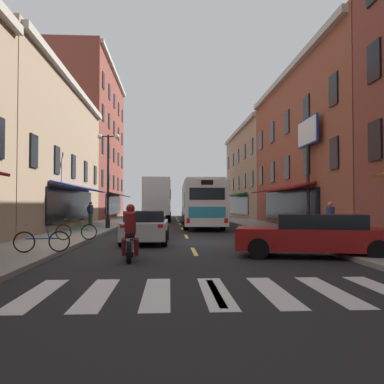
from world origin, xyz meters
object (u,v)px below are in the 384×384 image
Objects in this scene: sedan_mid at (160,212)px; motorcycle_rider at (130,236)px; pedestrian_near at (90,213)px; sedan_far at (315,235)px; bicycle_near at (76,231)px; bicycle_mid at (42,241)px; transit_bus at (201,203)px; billboard_sign at (308,144)px; box_truck at (158,200)px; sedan_near at (146,226)px; pedestrian_mid at (330,220)px; street_lamp_twin at (108,176)px.

motorcycle_rider reaches higher than sedan_mid.
sedan_far is at bearing -45.21° from pedestrian_near.
bicycle_near is 1.01× the size of bicycle_mid.
transit_bus is 17.57m from bicycle_mid.
billboard_sign reaches higher than motorcycle_rider.
sedan_mid is at bearing 90.18° from box_truck.
sedan_near is at bearing 88.21° from motorcycle_rider.
bicycle_near is (-11.86, -5.17, -4.59)m from billboard_sign.
billboard_sign is 7.10m from pedestrian_mid.
motorcycle_rider is at bearing -91.79° from sedan_near.
sedan_mid is (-0.14, 29.43, 0.01)m from sedan_near.
transit_bus is 2.79× the size of sedan_near.
pedestrian_mid is (4.58, -12.50, -0.75)m from transit_bus.
transit_bus is 2.46× the size of sedan_far.
transit_bus is at bearing 68.95° from bicycle_mid.
pedestrian_mid is at bearing -69.86° from transit_bus.
box_truck is 4.66× the size of pedestrian_near.
pedestrian_mid reaches higher than bicycle_mid.
pedestrian_mid is at bearing 19.51° from bicycle_mid.
motorcycle_rider is (-0.02, -34.65, -0.01)m from sedan_mid.
sedan_mid is 0.91× the size of sedan_far.
street_lamp_twin is (-8.47, 13.49, 2.75)m from sedan_far.
box_truck is at bearing 102.42° from sedan_far.
billboard_sign reaches higher than pedestrian_near.
pedestrian_mid reaches higher than sedan_mid.
pedestrian_mid reaches higher than motorcycle_rider.
pedestrian_near is at bearing 104.66° from motorcycle_rider.
billboard_sign is 14.54m from motorcycle_rider.
pedestrian_near reaches higher than motorcycle_rider.
motorcycle_rider reaches higher than sedan_near.
box_truck is 12.65m from street_lamp_twin.
pedestrian_mid is at bearing -69.46° from box_truck.
billboard_sign is at bearing 71.71° from sedan_far.
box_truck reaches higher than pedestrian_mid.
street_lamp_twin is (-6.20, -3.47, 1.73)m from transit_bus.
bicycle_mid is at bearing -125.17° from sedan_near.
box_truck reaches higher than pedestrian_near.
bicycle_near is 10.83m from pedestrian_mid.
transit_bus is 9.42m from box_truck.
bicycle_mid is 13.22m from street_lamp_twin.
transit_bus is 2.71× the size of sedan_mid.
box_truck is 20.90m from sedan_near.
motorcycle_rider is at bearing -78.73° from street_lamp_twin.
bicycle_near is 0.28× the size of street_lamp_twin.
transit_bus is 7.99m from pedestrian_near.
sedan_near is at bearing -1.70° from bicycle_near.
bicycle_mid is 0.28× the size of street_lamp_twin.
street_lamp_twin reaches higher than sedan_far.
pedestrian_near reaches higher than sedan_far.
billboard_sign reaches higher than transit_bus.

